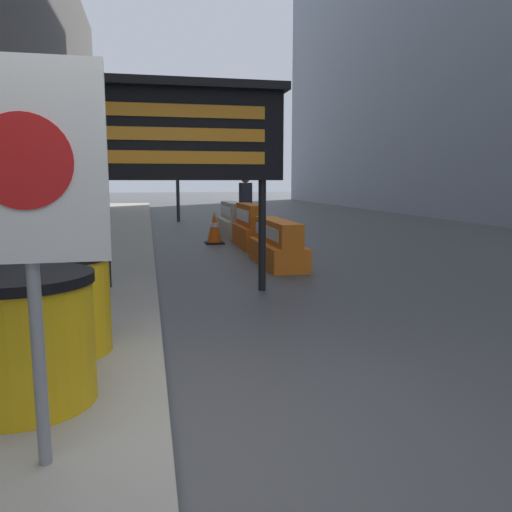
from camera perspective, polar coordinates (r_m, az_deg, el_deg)
name	(u,v)px	position (r m, az deg, el deg)	size (l,w,h in m)	color
ground_plane	(171,452)	(2.95, -9.64, -21.19)	(120.00, 120.00, 0.00)	#474749
barrel_drum_foreground	(26,339)	(3.29, -24.79, -8.58)	(0.81, 0.81, 0.79)	yellow
barrel_drum_middle	(58,302)	(4.15, -21.68, -4.92)	(0.81, 0.81, 0.79)	yellow
warning_sign	(26,189)	(2.39, -24.78, 6.97)	(0.69, 0.08, 1.85)	gray
message_board	(184,133)	(6.42, -8.19, 13.69)	(2.61, 0.36, 2.67)	black
jersey_barrier_orange_near	(277,245)	(8.67, 2.41, 1.24)	(0.61, 1.98, 0.79)	orange
jersey_barrier_orange_far	(250,228)	(10.96, -0.72, 3.17)	(0.51, 1.70, 0.95)	orange
jersey_barrier_cream	(232,221)	(13.20, -2.70, 3.98)	(0.57, 1.90, 0.89)	beige
traffic_cone_near	(214,228)	(11.64, -4.78, 3.24)	(0.43, 0.43, 0.76)	black
traffic_light_near_curb	(177,131)	(18.13, -9.06, 13.96)	(0.28, 0.44, 4.41)	#2D2D30
pedestrian_worker	(245,201)	(12.19, -1.21, 6.26)	(0.28, 0.43, 1.62)	#333338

